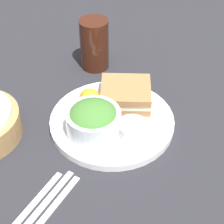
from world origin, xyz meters
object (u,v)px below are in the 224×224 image
(salad_bowl, at_px, (93,120))
(drink_glass, at_px, (94,44))
(plate, at_px, (112,121))
(knife, at_px, (41,208))
(spoon, at_px, (33,204))
(fork, at_px, (49,212))
(dressing_cup, at_px, (133,129))
(sandwich, at_px, (126,94))

(salad_bowl, bearing_deg, drink_glass, 18.20)
(plate, xyz_separation_m, knife, (-0.25, 0.06, -0.01))
(salad_bowl, xyz_separation_m, spoon, (-0.20, 0.05, -0.05))
(plate, height_order, knife, plate)
(salad_bowl, distance_m, knife, 0.21)
(plate, distance_m, spoon, 0.26)
(fork, bearing_deg, dressing_cup, 169.69)
(knife, bearing_deg, spoon, -90.00)
(plate, height_order, dressing_cup, dressing_cup)
(drink_glass, bearing_deg, fork, -171.53)
(dressing_cup, distance_m, fork, 0.25)
(sandwich, relative_size, salad_bowl, 1.19)
(dressing_cup, bearing_deg, salad_bowl, 104.13)
(plate, relative_size, sandwich, 2.03)
(knife, height_order, spoon, same)
(salad_bowl, xyz_separation_m, knife, (-0.20, 0.03, -0.05))
(drink_glass, xyz_separation_m, fork, (-0.47, -0.07, -0.07))
(drink_glass, bearing_deg, plate, -152.03)
(drink_glass, relative_size, knife, 0.71)
(sandwich, relative_size, knife, 0.71)
(sandwich, bearing_deg, drink_glass, 41.02)
(salad_bowl, height_order, knife, salad_bowl)
(fork, bearing_deg, spoon, -90.00)
(spoon, bearing_deg, knife, 90.00)
(salad_bowl, bearing_deg, spoon, 165.21)
(sandwich, relative_size, drink_glass, 1.01)
(dressing_cup, distance_m, drink_glass, 0.30)
(drink_glass, height_order, spoon, drink_glass)
(dressing_cup, xyz_separation_m, fork, (-0.23, 0.10, -0.03))
(plate, relative_size, spoon, 1.69)
(salad_bowl, xyz_separation_m, drink_glass, (0.26, 0.09, 0.02))
(spoon, bearing_deg, dressing_cup, 161.71)
(fork, xyz_separation_m, spoon, (0.01, 0.04, 0.00))
(sandwich, height_order, salad_bowl, salad_bowl)
(knife, relative_size, spoon, 1.17)
(fork, bearing_deg, knife, -90.00)
(dressing_cup, relative_size, knife, 0.33)
(dressing_cup, bearing_deg, sandwich, 23.13)
(drink_glass, distance_m, knife, 0.47)
(plate, bearing_deg, sandwich, -11.34)
(salad_bowl, bearing_deg, sandwich, -17.82)
(plate, bearing_deg, drink_glass, 27.97)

